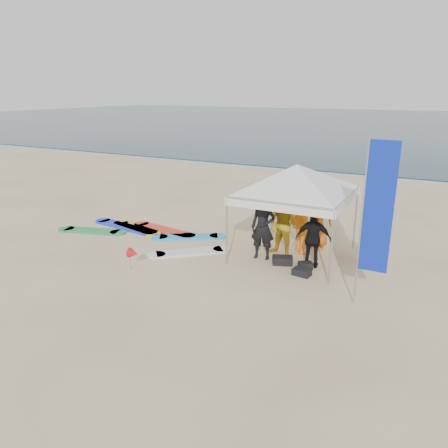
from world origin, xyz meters
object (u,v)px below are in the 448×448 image
at_px(person_black_a, 263,227).
at_px(person_yellow, 283,225).
at_px(person_orange_a, 304,223).
at_px(person_seated, 364,246).
at_px(canopy_tent, 297,165).
at_px(person_orange_b, 317,217).
at_px(feather_flag, 377,210).
at_px(surfboard_spread, 148,233).
at_px(person_black_b, 313,239).
at_px(marker_pennant, 134,253).

xyz_separation_m(person_black_a, person_yellow, (0.43, 0.47, -0.01)).
height_order(person_black_a, person_orange_a, person_black_a).
relative_size(person_orange_a, person_seated, 1.95).
distance_m(person_yellow, canopy_tent, 1.81).
relative_size(person_black_a, person_orange_b, 0.99).
height_order(person_yellow, person_orange_a, person_yellow).
relative_size(feather_flag, surfboard_spread, 0.64).
distance_m(person_black_a, person_black_b, 1.48).
distance_m(person_orange_a, person_seated, 1.82).
xyz_separation_m(person_black_a, person_orange_a, (0.91, 0.96, -0.02)).
bearing_deg(canopy_tent, person_yellow, -159.33).
xyz_separation_m(person_orange_a, surfboard_spread, (-5.19, -0.74, -0.88)).
relative_size(person_seated, canopy_tent, 0.23).
distance_m(person_orange_b, canopy_tent, 2.11).
xyz_separation_m(person_black_b, canopy_tent, (-0.75, 0.58, 1.88)).
relative_size(person_black_b, feather_flag, 0.43).
bearing_deg(person_black_b, marker_pennant, 17.94).
height_order(person_seated, surfboard_spread, person_seated).
height_order(person_black_a, canopy_tent, canopy_tent).
bearing_deg(person_seated, person_orange_a, 92.98).
xyz_separation_m(canopy_tent, surfboard_spread, (-5.01, -0.38, -2.67)).
height_order(person_orange_a, person_black_b, person_orange_a).
height_order(person_black_a, person_yellow, person_black_a).
height_order(person_orange_b, feather_flag, feather_flag).
relative_size(person_black_a, person_yellow, 1.01).
bearing_deg(person_black_b, person_orange_b, -89.41).
xyz_separation_m(canopy_tent, marker_pennant, (-3.46, -3.03, -2.21)).
xyz_separation_m(person_black_b, person_seated, (1.19, 1.05, -0.35)).
bearing_deg(person_orange_b, person_orange_a, 60.76).
relative_size(person_orange_b, feather_flag, 0.50).
height_order(person_seated, feather_flag, feather_flag).
bearing_deg(person_yellow, person_black_a, -118.55).
relative_size(person_orange_a, surfboard_spread, 0.31).
height_order(person_black_a, marker_pennant, person_black_a).
height_order(person_orange_a, person_seated, person_orange_a).
bearing_deg(person_black_a, feather_flag, -35.36).
height_order(person_yellow, canopy_tent, canopy_tent).
distance_m(person_seated, canopy_tent, 3.00).
bearing_deg(canopy_tent, feather_flag, -41.76).
distance_m(person_black_b, feather_flag, 2.83).
xyz_separation_m(person_black_a, canopy_tent, (0.73, 0.59, 1.76)).
bearing_deg(feather_flag, surfboard_spread, 166.02).
bearing_deg(person_orange_a, person_black_a, 90.08).
bearing_deg(feather_flag, person_seated, 101.99).
xyz_separation_m(person_yellow, feather_flag, (2.82, -2.14, 1.34)).
height_order(person_orange_a, marker_pennant, person_orange_a).
bearing_deg(person_black_a, canopy_tent, 30.59).
xyz_separation_m(person_black_a, marker_pennant, (-2.73, -2.44, -0.45)).
bearing_deg(feather_flag, person_orange_a, 131.83).
distance_m(person_orange_b, surfboard_spread, 5.65).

